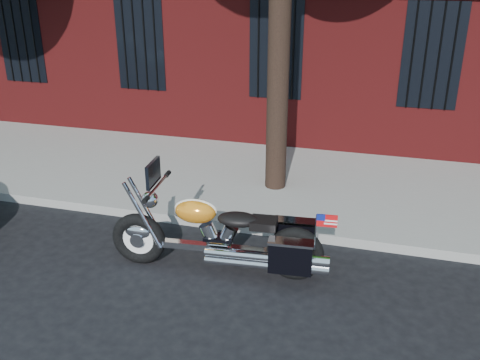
# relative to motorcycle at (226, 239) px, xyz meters

# --- Properties ---
(ground) EXTENTS (120.00, 120.00, 0.00)m
(ground) POSITION_rel_motorcycle_xyz_m (-0.42, -0.18, -0.51)
(ground) COLOR black
(ground) RESTS_ON ground
(curb) EXTENTS (40.00, 0.16, 0.15)m
(curb) POSITION_rel_motorcycle_xyz_m (-0.42, 1.20, -0.44)
(curb) COLOR gray
(curb) RESTS_ON ground
(sidewalk) EXTENTS (40.00, 3.60, 0.15)m
(sidewalk) POSITION_rel_motorcycle_xyz_m (-0.42, 3.08, -0.44)
(sidewalk) COLOR gray
(sidewalk) RESTS_ON ground
(motorcycle) EXTENTS (3.03, 0.99, 1.52)m
(motorcycle) POSITION_rel_motorcycle_xyz_m (0.00, 0.00, 0.00)
(motorcycle) COLOR black
(motorcycle) RESTS_ON ground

